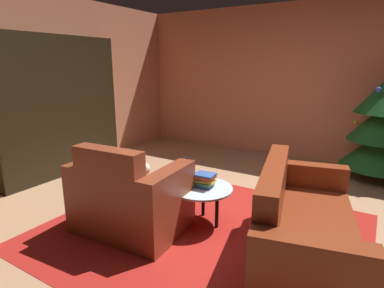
{
  "coord_description": "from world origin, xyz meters",
  "views": [
    {
      "loc": [
        1.26,
        -2.71,
        1.62
      ],
      "look_at": [
        -0.43,
        0.04,
        0.79
      ],
      "focal_mm": 29.48,
      "sensor_mm": 36.0,
      "label": 1
    }
  ],
  "objects_px": {
    "couch_red": "(301,230)",
    "coffee_table": "(202,191)",
    "bottle_on_table": "(187,174)",
    "armchair_red": "(129,199)",
    "bookshelf_unit": "(64,109)",
    "book_stack_on_table": "(205,180)",
    "decorated_tree": "(383,127)"
  },
  "relations": [
    {
      "from": "coffee_table",
      "to": "bookshelf_unit",
      "type": "bearing_deg",
      "value": 171.56
    },
    {
      "from": "coffee_table",
      "to": "decorated_tree",
      "type": "relative_size",
      "value": 0.43
    },
    {
      "from": "bookshelf_unit",
      "to": "decorated_tree",
      "type": "relative_size",
      "value": 1.36
    },
    {
      "from": "armchair_red",
      "to": "couch_red",
      "type": "height_order",
      "value": "armchair_red"
    },
    {
      "from": "book_stack_on_table",
      "to": "armchair_red",
      "type": "bearing_deg",
      "value": -138.05
    },
    {
      "from": "coffee_table",
      "to": "bottle_on_table",
      "type": "xyz_separation_m",
      "value": [
        -0.17,
        -0.01,
        0.16
      ]
    },
    {
      "from": "armchair_red",
      "to": "bottle_on_table",
      "type": "bearing_deg",
      "value": 51.89
    },
    {
      "from": "armchair_red",
      "to": "decorated_tree",
      "type": "distance_m",
      "value": 3.61
    },
    {
      "from": "armchair_red",
      "to": "coffee_table",
      "type": "height_order",
      "value": "armchair_red"
    },
    {
      "from": "couch_red",
      "to": "decorated_tree",
      "type": "relative_size",
      "value": 1.21
    },
    {
      "from": "bookshelf_unit",
      "to": "coffee_table",
      "type": "relative_size",
      "value": 3.19
    },
    {
      "from": "coffee_table",
      "to": "bottle_on_table",
      "type": "height_order",
      "value": "bottle_on_table"
    },
    {
      "from": "couch_red",
      "to": "coffee_table",
      "type": "xyz_separation_m",
      "value": [
        -1.02,
        0.12,
        0.07
      ]
    },
    {
      "from": "armchair_red",
      "to": "book_stack_on_table",
      "type": "height_order",
      "value": "armchair_red"
    },
    {
      "from": "book_stack_on_table",
      "to": "decorated_tree",
      "type": "bearing_deg",
      "value": 58.85
    },
    {
      "from": "couch_red",
      "to": "decorated_tree",
      "type": "height_order",
      "value": "decorated_tree"
    },
    {
      "from": "decorated_tree",
      "to": "bottle_on_table",
      "type": "bearing_deg",
      "value": -123.97
    },
    {
      "from": "armchair_red",
      "to": "bottle_on_table",
      "type": "distance_m",
      "value": 0.63
    },
    {
      "from": "armchair_red",
      "to": "coffee_table",
      "type": "bearing_deg",
      "value": 41.52
    },
    {
      "from": "bookshelf_unit",
      "to": "armchair_red",
      "type": "distance_m",
      "value": 2.29
    },
    {
      "from": "book_stack_on_table",
      "to": "bottle_on_table",
      "type": "xyz_separation_m",
      "value": [
        -0.19,
        -0.03,
        0.04
      ]
    },
    {
      "from": "decorated_tree",
      "to": "book_stack_on_table",
      "type": "bearing_deg",
      "value": -121.15
    },
    {
      "from": "armchair_red",
      "to": "coffee_table",
      "type": "distance_m",
      "value": 0.73
    },
    {
      "from": "coffee_table",
      "to": "book_stack_on_table",
      "type": "xyz_separation_m",
      "value": [
        0.02,
        0.02,
        0.12
      ]
    },
    {
      "from": "bottle_on_table",
      "to": "couch_red",
      "type": "bearing_deg",
      "value": -5.52
    },
    {
      "from": "couch_red",
      "to": "book_stack_on_table",
      "type": "height_order",
      "value": "couch_red"
    },
    {
      "from": "coffee_table",
      "to": "decorated_tree",
      "type": "distance_m",
      "value": 2.91
    },
    {
      "from": "bottle_on_table",
      "to": "decorated_tree",
      "type": "distance_m",
      "value": 2.99
    },
    {
      "from": "bookshelf_unit",
      "to": "bottle_on_table",
      "type": "height_order",
      "value": "bookshelf_unit"
    },
    {
      "from": "bottle_on_table",
      "to": "armchair_red",
      "type": "bearing_deg",
      "value": -128.11
    },
    {
      "from": "couch_red",
      "to": "book_stack_on_table",
      "type": "relative_size",
      "value": 7.99
    },
    {
      "from": "bottle_on_table",
      "to": "decorated_tree",
      "type": "relative_size",
      "value": 0.2
    }
  ]
}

